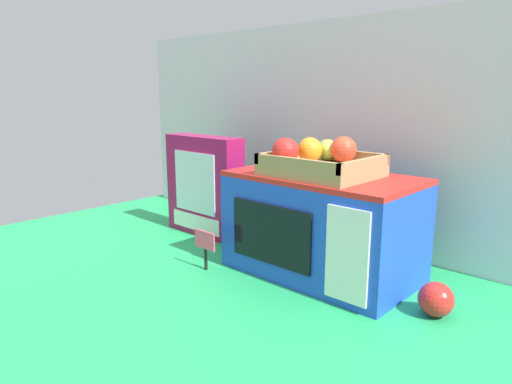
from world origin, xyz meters
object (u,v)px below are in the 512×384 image
object	(u,v)px
toy_microwave	(322,225)
price_sign	(205,244)
cookie_set_box	(204,186)
loose_toy_apple	(436,299)
food_groups_crate	(320,162)

from	to	relation	value
toy_microwave	price_sign	xyz separation A→B (m)	(-0.22, -0.18, -0.06)
toy_microwave	cookie_set_box	size ratio (longest dim) A/B	1.44
price_sign	loose_toy_apple	distance (m)	0.54
food_groups_crate	loose_toy_apple	xyz separation A→B (m)	(0.30, -0.02, -0.24)
cookie_set_box	price_sign	distance (m)	0.32
toy_microwave	cookie_set_box	distance (m)	0.45
cookie_set_box	loose_toy_apple	distance (m)	0.76
price_sign	food_groups_crate	bearing A→B (deg)	37.72
loose_toy_apple	cookie_set_box	bearing A→B (deg)	176.25
cookie_set_box	price_sign	world-z (taller)	cookie_set_box
cookie_set_box	price_sign	size ratio (longest dim) A/B	3.04
toy_microwave	cookie_set_box	xyz separation A→B (m)	(-0.45, 0.02, 0.03)
cookie_set_box	loose_toy_apple	size ratio (longest dim) A/B	4.38
cookie_set_box	food_groups_crate	bearing A→B (deg)	-3.96
cookie_set_box	loose_toy_apple	bearing A→B (deg)	-3.75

